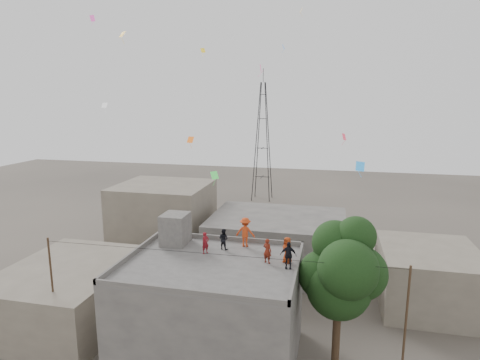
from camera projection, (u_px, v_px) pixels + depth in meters
The scene contains 18 objects.
ground at pixel (212, 358), 24.21m from camera, with size 140.00×140.00×0.00m, color #413C36.
main_building at pixel (212, 312), 23.62m from camera, with size 10.00×8.00×6.10m.
parapet at pixel (211, 261), 22.99m from camera, with size 10.00×8.00×0.30m.
stair_head_box at pixel (175, 229), 26.02m from camera, with size 1.60×1.80×2.00m, color #504D4A.
neighbor_west at pixel (70, 293), 28.17m from camera, with size 8.00×10.00×4.00m, color #695F53.
neighbor_north at pixel (277, 243), 36.66m from camera, with size 12.00×9.00×5.00m, color #504D4A.
neighbor_northwest at pixel (164, 218), 41.03m from camera, with size 9.00×8.00×7.00m, color #695F53.
neighbor_east at pixel (428, 277), 30.23m from camera, with size 7.00×8.00×4.40m, color #695F53.
tree at pixel (343, 271), 21.96m from camera, with size 4.90×4.60×9.10m.
utility_line at pixel (213, 311), 22.16m from camera, with size 20.12×0.62×7.40m.
transmission_tower at pixel (263, 142), 61.55m from camera, with size 2.97×2.97×20.01m.
person_red_adult at pixel (267, 251), 22.96m from camera, with size 0.53×0.35×1.46m, color maroon.
person_orange_child at pixel (287, 250), 23.00m from camera, with size 0.74×0.48×1.52m, color #A13412.
person_dark_child at pixel (223, 239), 25.12m from camera, with size 0.65×0.50×1.33m, color black.
person_dark_adult at pixel (288, 255), 22.20m from camera, with size 0.90×0.38×1.54m, color black.
person_orange_adult at pixel (245, 232), 25.54m from camera, with size 1.23×0.71×1.90m, color #C83E16.
person_red_child at pixel (205, 243), 24.41m from camera, with size 0.49×0.32×1.34m, color maroon.
kites at pixel (228, 89), 28.88m from camera, with size 20.00×16.12×12.52m.
Camera 1 is at (6.53, -20.71, 15.28)m, focal length 30.00 mm.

